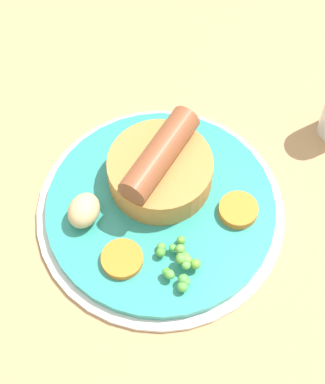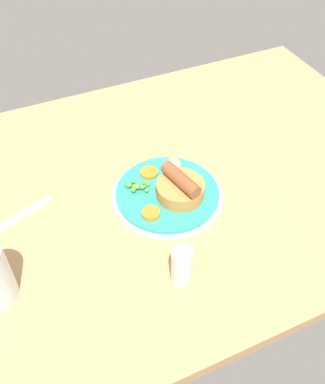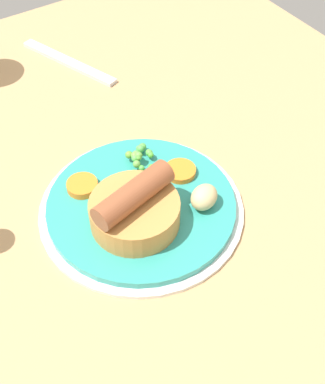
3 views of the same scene
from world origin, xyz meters
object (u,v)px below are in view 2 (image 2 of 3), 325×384
pea_pile (136,186)px  potato_chunk_2 (174,164)px  carrot_slice_3 (149,173)px  salt_shaker (182,266)px  carrot_slice_1 (151,213)px  fork (13,220)px  sausage_pudding (180,188)px  dinner_plate (167,194)px

pea_pile → potato_chunk_2: bearing=13.8°
carrot_slice_3 → salt_shaker: salt_shaker is taller
potato_chunk_2 → carrot_slice_3: potato_chunk_2 is taller
pea_pile → carrot_slice_1: pea_pile is taller
carrot_slice_3 → potato_chunk_2: bearing=-6.8°
potato_chunk_2 → fork: potato_chunk_2 is taller
sausage_pudding → carrot_slice_1: size_ratio=2.76×
carrot_slice_1 → fork: bearing=157.0°
dinner_plate → carrot_slice_1: bearing=-141.4°
dinner_plate → salt_shaker: salt_shaker is taller
sausage_pudding → pea_pile: (-7.58, 5.35, -1.25)cm
sausage_pudding → salt_shaker: size_ratio=1.23×
dinner_plate → potato_chunk_2: (4.19, 5.74, 2.19)cm
salt_shaker → carrot_slice_3: bearing=79.5°
potato_chunk_2 → dinner_plate: bearing=-126.1°
dinner_plate → salt_shaker: 20.72cm
dinner_plate → sausage_pudding: bearing=-45.1°
salt_shaker → potato_chunk_2: bearing=67.6°
sausage_pudding → fork: 34.31cm
pea_pile → carrot_slice_3: bearing=36.5°
pea_pile → fork: (-25.56, 2.92, -2.06)cm
carrot_slice_1 → carrot_slice_3: size_ratio=0.97×
dinner_plate → potato_chunk_2: 7.43cm
fork → sausage_pudding: bearing=-34.0°
carrot_slice_3 → fork: size_ratio=0.21×
pea_pile → carrot_slice_1: (-0.10, -7.87, -0.50)cm
sausage_pudding → potato_chunk_2: (2.18, 7.75, -0.84)cm
carrot_slice_1 → salt_shaker: size_ratio=0.45×
sausage_pudding → carrot_slice_3: sausage_pudding is taller
carrot_slice_3 → salt_shaker: (-4.77, -25.87, 2.29)cm
dinner_plate → pea_pile: bearing=149.1°
sausage_pudding → fork: (-33.14, 8.28, -3.30)cm
dinner_plate → fork: size_ratio=1.31×
potato_chunk_2 → carrot_slice_3: bearing=173.2°
salt_shaker → dinner_plate: bearing=72.3°
pea_pile → carrot_slice_1: size_ratio=1.35×
carrot_slice_1 → fork: (-25.46, 10.80, -1.56)cm
carrot_slice_1 → carrot_slice_3: (4.25, 10.94, -0.09)cm
pea_pile → salt_shaker: salt_shaker is taller
dinner_plate → pea_pile: size_ratio=4.79×
dinner_plate → salt_shaker: bearing=-107.7°
pea_pile → salt_shaker: 22.87cm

